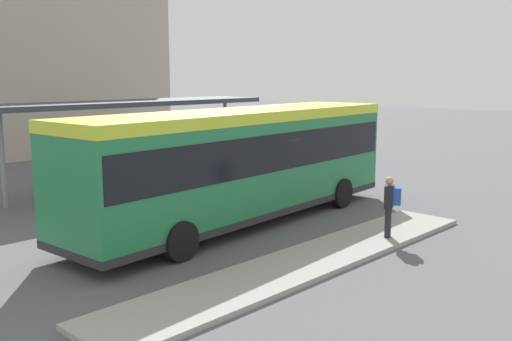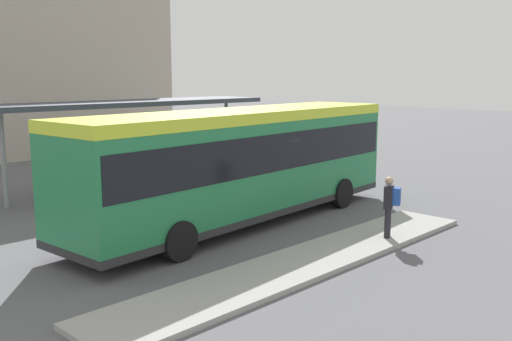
{
  "view_description": "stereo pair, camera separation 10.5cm",
  "coord_description": "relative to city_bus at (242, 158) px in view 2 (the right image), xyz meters",
  "views": [
    {
      "loc": [
        -11.53,
        -11.62,
        4.3
      ],
      "look_at": [
        0.58,
        0.0,
        1.5
      ],
      "focal_mm": 40.0,
      "sensor_mm": 36.0,
      "label": 1
    },
    {
      "loc": [
        -11.46,
        -11.7,
        4.3
      ],
      "look_at": [
        0.58,
        0.0,
        1.5
      ],
      "focal_mm": 40.0,
      "sensor_mm": 36.0,
      "label": 2
    }
  ],
  "objects": [
    {
      "name": "ground_plane",
      "position": [
        -0.01,
        -0.0,
        -1.94
      ],
      "size": [
        120.0,
        120.0,
        0.0
      ],
      "primitive_type": "plane",
      "color": "#5B5B60"
    },
    {
      "name": "curb_island",
      "position": [
        -1.55,
        -3.74,
        -1.88
      ],
      "size": [
        11.55,
        1.8,
        0.12
      ],
      "color": "#9E9E99",
      "rests_on": "ground_plane"
    },
    {
      "name": "city_bus",
      "position": [
        0.0,
        0.0,
        0.0
      ],
      "size": [
        11.76,
        3.35,
        3.33
      ],
      "rotation": [
        0.0,
        0.0,
        0.07
      ],
      "color": "#237A47",
      "rests_on": "ground_plane"
    },
    {
      "name": "pedestrian_waiting",
      "position": [
        1.29,
        -4.15,
        -0.9
      ],
      "size": [
        0.48,
        0.51,
        1.6
      ],
      "rotation": [
        0.0,
        0.0,
        2.0
      ],
      "color": "#232328",
      "rests_on": "curb_island"
    },
    {
      "name": "bicycle_blue",
      "position": [
        8.14,
        3.97,
        -1.6
      ],
      "size": [
        0.48,
        1.52,
        0.66
      ],
      "rotation": [
        0.0,
        0.0,
        1.44
      ],
      "color": "black",
      "rests_on": "ground_plane"
    },
    {
      "name": "bicycle_orange",
      "position": [
        8.51,
        4.72,
        -1.61
      ],
      "size": [
        0.48,
        1.52,
        0.66
      ],
      "rotation": [
        0.0,
        0.0,
        1.61
      ],
      "color": "black",
      "rests_on": "ground_plane"
    },
    {
      "name": "bicycle_red",
      "position": [
        8.57,
        5.46,
        -1.6
      ],
      "size": [
        0.48,
        1.57,
        0.68
      ],
      "rotation": [
        0.0,
        0.0,
        -1.56
      ],
      "color": "black",
      "rests_on": "ground_plane"
    },
    {
      "name": "bicycle_white",
      "position": [
        8.43,
        6.21,
        -1.56
      ],
      "size": [
        0.48,
        1.74,
        0.76
      ],
      "rotation": [
        0.0,
        0.0,
        -1.74
      ],
      "color": "black",
      "rests_on": "ground_plane"
    },
    {
      "name": "station_shelter",
      "position": [
        0.91,
        6.99,
        1.27
      ],
      "size": [
        11.65,
        2.53,
        3.35
      ],
      "color": "#383D47",
      "rests_on": "ground_plane"
    },
    {
      "name": "potted_planter_near_shelter",
      "position": [
        -0.06,
        4.86,
        -1.21
      ],
      "size": [
        1.02,
        1.02,
        1.42
      ],
      "color": "slate",
      "rests_on": "ground_plane"
    }
  ]
}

